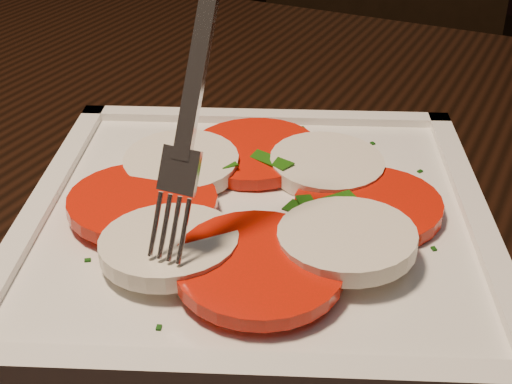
{
  "coord_description": "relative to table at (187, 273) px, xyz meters",
  "views": [
    {
      "loc": [
        0.47,
        -0.45,
        1.0
      ],
      "look_at": [
        0.31,
        -0.12,
        0.78
      ],
      "focal_mm": 50.0,
      "sensor_mm": 36.0,
      "label": 1
    }
  ],
  "objects": [
    {
      "name": "chair",
      "position": [
        -0.09,
        0.74,
        -0.12
      ],
      "size": [
        0.47,
        0.47,
        0.93
      ],
      "rotation": [
        0.0,
        0.0,
        0.13
      ],
      "color": "black",
      "rests_on": "ground"
    },
    {
      "name": "plate",
      "position": [
        0.09,
        -0.06,
        0.11
      ],
      "size": [
        0.37,
        0.37,
        0.01
      ],
      "primitive_type": "cube",
      "rotation": [
        0.0,
        0.0,
        0.41
      ],
      "color": "white",
      "rests_on": "table"
    },
    {
      "name": "fork",
      "position": [
        0.08,
        -0.09,
        0.22
      ],
      "size": [
        0.04,
        0.09,
        0.17
      ],
      "primitive_type": null,
      "rotation": [
        0.0,
        0.0,
        0.05
      ],
      "color": "white",
      "rests_on": "caprese_salad"
    },
    {
      "name": "caprese_salad",
      "position": [
        0.09,
        -0.06,
        0.12
      ],
      "size": [
        0.22,
        0.24,
        0.02
      ],
      "color": "red",
      "rests_on": "plate"
    },
    {
      "name": "table",
      "position": [
        0.0,
        0.0,
        0.0
      ],
      "size": [
        1.21,
        0.81,
        0.75
      ],
      "rotation": [
        0.0,
        0.0,
        0.01
      ],
      "color": "black",
      "rests_on": "ground"
    }
  ]
}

